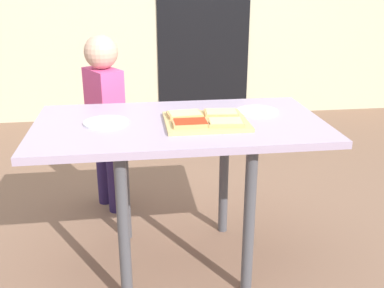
# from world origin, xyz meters

# --- Properties ---
(ground_plane) EXTENTS (16.00, 16.00, 0.00)m
(ground_plane) POSITION_xyz_m (0.00, 0.00, 0.00)
(ground_plane) COLOR #825F4A
(house_door) EXTENTS (0.90, 0.02, 2.00)m
(house_door) POSITION_xyz_m (0.51, 2.51, 1.00)
(house_door) COLOR black
(house_door) RESTS_ON ground
(dining_table) EXTENTS (1.28, 0.70, 0.73)m
(dining_table) POSITION_xyz_m (0.00, 0.00, 0.64)
(dining_table) COLOR #AD98B1
(dining_table) RESTS_ON ground
(cutting_board) EXTENTS (0.36, 0.31, 0.02)m
(cutting_board) POSITION_xyz_m (0.11, -0.04, 0.74)
(cutting_board) COLOR tan
(cutting_board) RESTS_ON dining_table
(pizza_slice_far_right) EXTENTS (0.16, 0.11, 0.02)m
(pizza_slice_far_right) POSITION_xyz_m (0.19, 0.02, 0.76)
(pizza_slice_far_right) COLOR #E8A563
(pizza_slice_far_right) RESTS_ON cutting_board
(pizza_slice_near_left) EXTENTS (0.15, 0.10, 0.02)m
(pizza_slice_near_left) POSITION_xyz_m (0.03, -0.11, 0.76)
(pizza_slice_near_left) COLOR #E8A563
(pizza_slice_near_left) RESTS_ON cutting_board
(pizza_slice_far_left) EXTENTS (0.16, 0.12, 0.02)m
(pizza_slice_far_left) POSITION_xyz_m (0.03, 0.02, 0.76)
(pizza_slice_far_left) COLOR #E8A563
(pizza_slice_far_left) RESTS_ON cutting_board
(pizza_slice_near_right) EXTENTS (0.16, 0.12, 0.02)m
(pizza_slice_near_right) POSITION_xyz_m (0.18, -0.12, 0.76)
(pizza_slice_near_right) COLOR #E8A563
(pizza_slice_near_right) RESTS_ON cutting_board
(plate_white_right) EXTENTS (0.20, 0.20, 0.01)m
(plate_white_right) POSITION_xyz_m (0.38, 0.09, 0.74)
(plate_white_right) COLOR white
(plate_white_right) RESTS_ON dining_table
(plate_white_left) EXTENTS (0.20, 0.20, 0.01)m
(plate_white_left) POSITION_xyz_m (-0.32, 0.01, 0.74)
(plate_white_left) COLOR white
(plate_white_left) RESTS_ON dining_table
(child_left) EXTENTS (0.24, 0.28, 1.04)m
(child_left) POSITION_xyz_m (-0.36, 0.64, 0.61)
(child_left) COLOR #2D1E4A
(child_left) RESTS_ON ground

